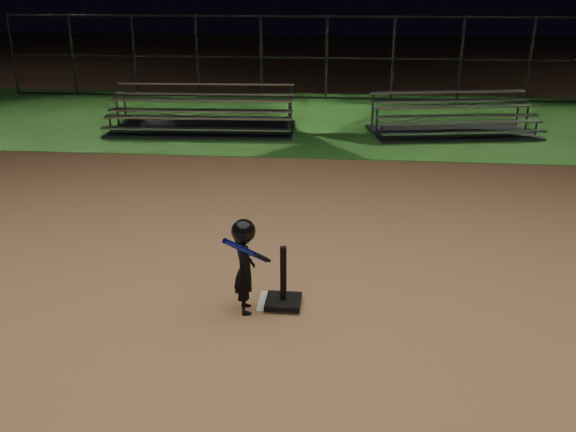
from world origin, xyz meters
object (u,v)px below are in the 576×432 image
object	(u,v)px
batting_tee	(283,294)
child_batter	(244,263)
bleacher_right	(452,126)
bleacher_left	(203,122)
home_plate	(279,302)

from	to	relation	value
batting_tee	child_batter	distance (m)	0.59
batting_tee	child_batter	size ratio (longest dim) A/B	0.65
child_batter	batting_tee	bearing A→B (deg)	-86.29
bleacher_right	child_batter	bearing A→B (deg)	-122.10
child_batter	bleacher_left	bearing A→B (deg)	0.47
home_plate	batting_tee	distance (m)	0.15
child_batter	bleacher_right	xyz separation A→B (m)	(3.51, 8.74, -0.37)
child_batter	bleacher_right	bearing A→B (deg)	-37.41
home_plate	child_batter	distance (m)	0.67
batting_tee	bleacher_right	distance (m)	9.15
home_plate	bleacher_right	xyz separation A→B (m)	(3.17, 8.55, 0.18)
home_plate	bleacher_right	bearing A→B (deg)	69.66
child_batter	home_plate	bearing A→B (deg)	-76.36
batting_tee	bleacher_right	bearing A→B (deg)	70.09
home_plate	bleacher_left	world-z (taller)	bleacher_left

